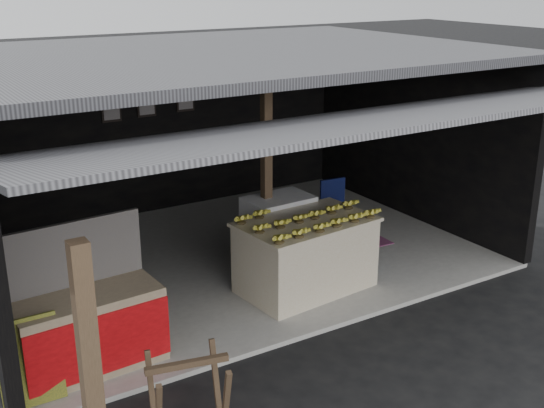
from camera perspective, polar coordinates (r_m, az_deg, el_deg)
ground at (r=8.16m, az=4.76°, el=-10.58°), size 80.00×80.00×0.00m
concrete_slab at (r=10.04m, az=-3.69°, el=-4.45°), size 7.00×5.00×0.06m
shophouse at (r=9.69m, az=-4.83°, el=7.51°), size 7.40×7.29×3.02m
banana_table at (r=8.83m, az=2.84°, el=-4.26°), size 1.81×1.21×0.95m
banana_pile at (r=8.62m, az=2.90°, el=-0.79°), size 1.67×1.10×0.19m
white_crate at (r=9.50m, az=0.55°, el=-2.32°), size 0.94×0.66×1.01m
neighbor_stall at (r=7.39m, az=-15.13°, el=-9.93°), size 1.53×0.77×1.54m
green_signboard at (r=7.01m, az=-19.60°, el=-12.35°), size 0.59×0.18×0.88m
sawhorse at (r=6.38m, az=-7.03°, el=-14.99°), size 0.78×0.77×0.73m
water_barrel at (r=9.66m, az=5.97°, el=-3.72°), size 0.33×0.33×0.49m
plastic_chair at (r=10.58m, az=5.34°, el=0.03°), size 0.47×0.47×0.91m
magenta_rug at (r=10.52m, az=5.30°, el=-3.16°), size 1.53×1.04×0.01m
picture_frames at (r=11.53m, az=-10.32°, el=8.24°), size 1.62×0.04×0.46m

